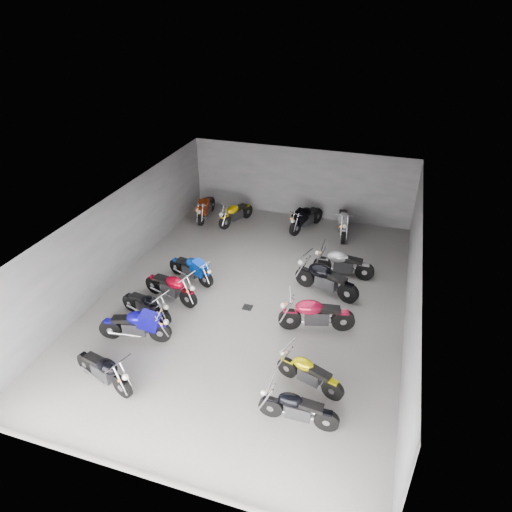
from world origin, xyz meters
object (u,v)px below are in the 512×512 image
Objects in this scene: motorcycle_left_a at (104,370)px; motorcycle_right_d at (316,314)px; motorcycle_right_f at (343,264)px; motorcycle_left_e at (191,269)px; motorcycle_left_d at (171,287)px; motorcycle_right_a at (297,408)px; motorcycle_back_b at (236,213)px; motorcycle_back_a at (206,208)px; motorcycle_left_b at (136,325)px; drain_grate at (248,307)px; motorcycle_right_b at (309,373)px; motorcycle_right_e at (326,279)px; motorcycle_left_c at (146,305)px; motorcycle_back_e at (343,222)px; motorcycle_back_d at (306,218)px.

motorcycle_right_d is at bearing 146.64° from motorcycle_left_a.
motorcycle_left_e is at bearing 109.29° from motorcycle_right_f.
motorcycle_right_a is (5.21, -3.66, -0.05)m from motorcycle_left_d.
motorcycle_right_d reaches higher than motorcycle_back_b.
motorcycle_back_a is (-6.35, 6.30, -0.04)m from motorcycle_right_d.
motorcycle_left_d is at bearing 166.34° from motorcycle_left_b.
motorcycle_back_a reaches higher than motorcycle_back_b.
motorcycle_left_d is 1.09× the size of motorcycle_left_e.
motorcycle_back_a is (-6.69, 3.02, -0.01)m from motorcycle_right_f.
motorcycle_back_a reaches higher than drain_grate.
motorcycle_right_b is 4.41m from motorcycle_right_e.
motorcycle_right_a reaches higher than drain_grate.
motorcycle_right_f is 1.01× the size of motorcycle_back_a.
motorcycle_left_c reaches higher than drain_grate.
motorcycle_left_e is at bearing -175.79° from motorcycle_left_c.
motorcycle_back_a is 1.49m from motorcycle_back_b.
motorcycle_left_b is (-0.14, 1.85, 0.02)m from motorcycle_left_a.
motorcycle_right_d reaches higher than motorcycle_left_d.
motorcycle_right_a is 0.99× the size of motorcycle_back_b.
motorcycle_left_c is 0.84× the size of motorcycle_back_e.
motorcycle_back_d is (-2.02, 10.22, 0.07)m from motorcycle_right_a.
motorcycle_right_b is 0.86× the size of motorcycle_right_f.
motorcycle_left_a reaches higher than motorcycle_right_a.
motorcycle_right_f is (5.35, 5.40, 0.00)m from motorcycle_left_b.
motorcycle_left_d is at bearing 179.09° from motorcycle_left_c.
motorcycle_left_a is 0.87× the size of motorcycle_back_e.
motorcycle_left_a is at bearing -119.98° from drain_grate.
motorcycle_left_b is 0.94× the size of motorcycle_right_e.
motorcycle_right_d is at bearing -160.49° from motorcycle_right_e.
motorcycle_left_a is 1.03× the size of motorcycle_right_a.
motorcycle_left_d is at bearing 12.73° from motorcycle_left_e.
motorcycle_left_c is at bearing 94.48° from motorcycle_right_b.
motorcycle_back_a is (-6.29, 4.30, -0.05)m from motorcycle_right_e.
motorcycle_left_d reaches higher than motorcycle_left_c.
drain_grate is 0.16× the size of motorcycle_right_a.
motorcycle_right_d is 1.05× the size of motorcycle_back_a.
motorcycle_back_d is (3.19, 6.56, 0.02)m from motorcycle_left_d.
motorcycle_back_d is at bearing 168.68° from motorcycle_left_d.
motorcycle_back_e is (2.20, 6.20, 0.57)m from drain_grate.
motorcycle_back_a reaches higher than motorcycle_right_b.
motorcycle_left_e is at bearing 101.80° from motorcycle_back_a.
motorcycle_right_f reaches higher than motorcycle_left_d.
motorcycle_left_b is at bearing 104.88° from motorcycle_right_b.
motorcycle_right_d is at bearing 25.02° from motorcycle_right_b.
motorcycle_left_e reaches higher than motorcycle_right_b.
motorcycle_right_b is 10.94m from motorcycle_back_a.
motorcycle_right_d is 0.99× the size of motorcycle_right_e.
motorcycle_back_a is at bearing -156.90° from motorcycle_left_c.
motorcycle_back_b is at bearing -5.29° from motorcycle_back_e.
motorcycle_back_a is at bearing -154.33° from motorcycle_left_a.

